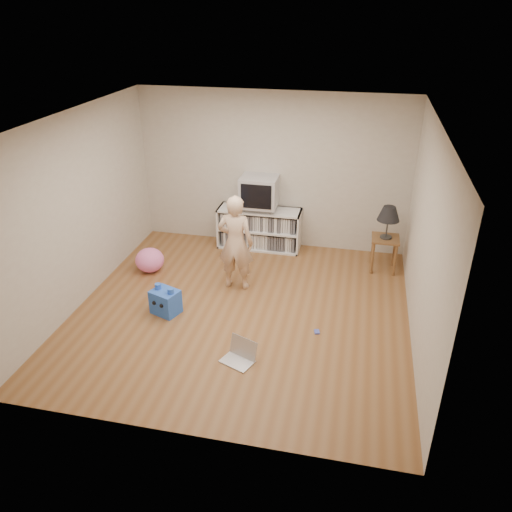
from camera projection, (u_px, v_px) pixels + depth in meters
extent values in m
plane|color=brown|center=(241.00, 311.00, 6.88)|extent=(4.50, 4.50, 0.00)
cube|color=#BCB3A5|center=(273.00, 171.00, 8.24)|extent=(4.50, 0.02, 2.60)
cube|color=#BCB3A5|center=(178.00, 326.00, 4.33)|extent=(4.50, 0.02, 2.60)
cube|color=#BCB3A5|center=(78.00, 210.00, 6.71)|extent=(0.02, 4.50, 2.60)
cube|color=#BCB3A5|center=(426.00, 241.00, 5.86)|extent=(0.02, 4.50, 2.60)
cube|color=white|center=(238.00, 120.00, 5.69)|extent=(4.50, 4.50, 0.01)
cube|color=white|center=(262.00, 224.00, 8.69)|extent=(1.40, 0.03, 0.70)
cube|color=white|center=(221.00, 225.00, 8.63)|extent=(0.03, 0.45, 0.70)
cube|color=white|center=(299.00, 232.00, 8.37)|extent=(0.03, 0.45, 0.70)
cube|color=white|center=(259.00, 246.00, 8.66)|extent=(1.40, 0.45, 0.03)
cube|color=white|center=(259.00, 228.00, 8.50)|extent=(1.34, 0.45, 0.03)
cube|color=white|center=(259.00, 210.00, 8.35)|extent=(1.40, 0.45, 0.03)
cube|color=silver|center=(259.00, 228.00, 8.50)|extent=(1.26, 0.36, 0.64)
cube|color=gray|center=(259.00, 207.00, 8.33)|extent=(0.45, 0.35, 0.07)
cube|color=#B2B2B8|center=(259.00, 191.00, 8.20)|extent=(0.60, 0.52, 0.50)
cube|color=black|center=(256.00, 197.00, 7.97)|extent=(0.50, 0.01, 0.40)
cylinder|color=brown|center=(372.00, 258.00, 7.72)|extent=(0.04, 0.04, 0.52)
cylinder|color=brown|center=(395.00, 260.00, 7.65)|extent=(0.04, 0.04, 0.52)
cylinder|color=brown|center=(373.00, 249.00, 8.01)|extent=(0.04, 0.04, 0.52)
cylinder|color=brown|center=(394.00, 251.00, 7.95)|extent=(0.04, 0.04, 0.52)
cube|color=brown|center=(386.00, 239.00, 7.71)|extent=(0.42, 0.42, 0.03)
cylinder|color=#333333|center=(386.00, 237.00, 7.69)|extent=(0.18, 0.18, 0.02)
cylinder|color=#333333|center=(387.00, 227.00, 7.61)|extent=(0.02, 0.02, 0.32)
imported|color=beige|center=(236.00, 243.00, 7.14)|extent=(0.53, 0.36, 1.44)
cube|color=silver|center=(237.00, 361.00, 5.90)|extent=(0.44, 0.38, 0.02)
cube|color=silver|center=(243.00, 347.00, 5.94)|extent=(0.37, 0.21, 0.24)
cube|color=black|center=(243.00, 347.00, 5.94)|extent=(0.32, 0.18, 0.20)
cube|color=#4A58C7|center=(317.00, 332.00, 6.43)|extent=(0.08, 0.10, 0.02)
cube|color=blue|center=(166.00, 302.00, 6.77)|extent=(0.43, 0.39, 0.34)
cylinder|color=blue|center=(158.00, 286.00, 6.73)|extent=(0.08, 0.08, 0.08)
cylinder|color=blue|center=(171.00, 291.00, 6.62)|extent=(0.08, 0.08, 0.08)
sphere|color=black|center=(154.00, 303.00, 6.68)|extent=(0.06, 0.06, 0.06)
sphere|color=black|center=(162.00, 306.00, 6.61)|extent=(0.06, 0.06, 0.06)
ellipsoid|color=pink|center=(150.00, 260.00, 7.81)|extent=(0.53, 0.53, 0.38)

